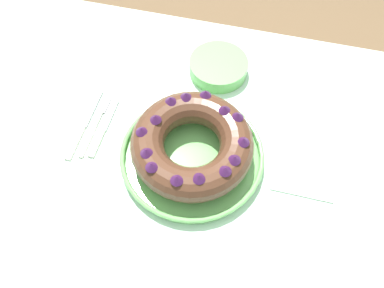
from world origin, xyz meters
TOP-DOWN VIEW (x-y plane):
  - ground_plane at (0.00, 0.00)m, footprint 8.00×8.00m
  - dining_table at (0.00, 0.00)m, footprint 1.54×1.02m
  - serving_dish at (0.02, 0.04)m, footprint 0.34×0.34m
  - bundt_cake at (0.02, 0.04)m, footprint 0.28×0.28m
  - fork at (-0.24, 0.08)m, footprint 0.02×0.19m
  - serving_knife at (-0.27, 0.05)m, footprint 0.02×0.21m
  - cake_knife at (-0.22, 0.06)m, footprint 0.02×0.17m
  - side_bowl at (0.03, 0.32)m, footprint 0.16×0.16m
  - napkin at (0.29, 0.05)m, footprint 0.14×0.10m

SIDE VIEW (x-z plane):
  - ground_plane at x=0.00m, z-range 0.00..0.00m
  - dining_table at x=0.00m, z-range 0.29..1.02m
  - napkin at x=0.29m, z-range 0.73..0.74m
  - fork at x=-0.24m, z-range 0.73..0.74m
  - serving_knife at x=-0.27m, z-range 0.73..0.74m
  - cake_knife at x=-0.22m, z-range 0.73..0.74m
  - serving_dish at x=0.02m, z-range 0.73..0.76m
  - side_bowl at x=0.03m, z-range 0.73..0.77m
  - bundt_cake at x=0.02m, z-range 0.76..0.85m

